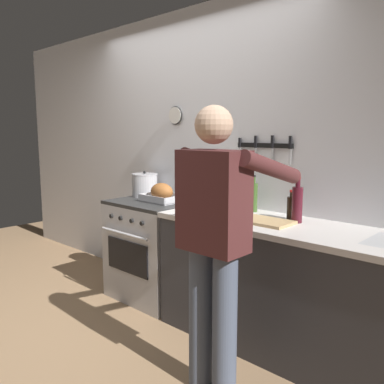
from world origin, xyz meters
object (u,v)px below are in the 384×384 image
at_px(bottle_olive_oil, 253,196).
at_px(bottle_wine_red, 297,204).
at_px(stove, 154,249).
at_px(roasting_pan, 162,194).
at_px(person_cook, 215,233).
at_px(cutting_board, 265,221).
at_px(stock_pot, 145,185).
at_px(bottle_soy_sauce, 291,207).

distance_m(bottle_olive_oil, bottle_wine_red, 0.45).
xyz_separation_m(stove, roasting_pan, (0.08, 0.02, 0.52)).
xyz_separation_m(person_cook, roasting_pan, (-1.20, 0.70, 0.02)).
bearing_deg(bottle_wine_red, stove, -176.23).
relative_size(roasting_pan, bottle_olive_oil, 1.22).
height_order(bottle_olive_oil, bottle_wine_red, bottle_wine_red).
distance_m(roasting_pan, bottle_wine_red, 1.29).
height_order(cutting_board, bottle_wine_red, bottle_wine_red).
relative_size(stove, cutting_board, 2.50).
bearing_deg(bottle_wine_red, cutting_board, -133.85).
height_order(person_cook, cutting_board, person_cook).
xyz_separation_m(roasting_pan, bottle_wine_red, (1.29, 0.07, 0.06)).
relative_size(stove, bottle_olive_oil, 3.12).
height_order(person_cook, roasting_pan, person_cook).
bearing_deg(stock_pot, stove, -25.08).
bearing_deg(roasting_pan, stove, -164.37).
xyz_separation_m(stove, person_cook, (1.28, -0.68, 0.50)).
bearing_deg(cutting_board, bottle_soy_sauce, 70.97).
bearing_deg(stock_pot, bottle_soy_sauce, 0.84).
bearing_deg(bottle_soy_sauce, person_cook, -90.66).
bearing_deg(stove, bottle_olive_oil, 12.25).
relative_size(person_cook, cutting_board, 4.61).
height_order(stove, person_cook, person_cook).
height_order(person_cook, bottle_soy_sauce, person_cook).
xyz_separation_m(roasting_pan, stock_pot, (-0.35, 0.10, 0.04)).
height_order(stove, bottle_soy_sauce, bottle_soy_sauce).
bearing_deg(person_cook, bottle_soy_sauce, -11.83).
bearing_deg(person_cook, roasting_pan, 48.52).
relative_size(stock_pot, bottle_wine_red, 0.79).
distance_m(person_cook, bottle_wine_red, 0.78).
xyz_separation_m(stock_pot, bottle_wine_red, (1.64, -0.04, 0.02)).
height_order(stove, bottle_olive_oil, bottle_olive_oil).
bearing_deg(bottle_soy_sauce, stock_pot, -179.16).
xyz_separation_m(cutting_board, bottle_soy_sauce, (0.07, 0.22, 0.08)).
distance_m(person_cook, bottle_soy_sauce, 0.83).
bearing_deg(stock_pot, person_cook, -27.42).
relative_size(roasting_pan, stock_pot, 1.41).
bearing_deg(stove, person_cook, -27.90).
height_order(bottle_soy_sauce, bottle_wine_red, bottle_wine_red).
relative_size(roasting_pan, cutting_board, 0.98).
relative_size(person_cook, roasting_pan, 4.72).
relative_size(stove, roasting_pan, 2.56).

